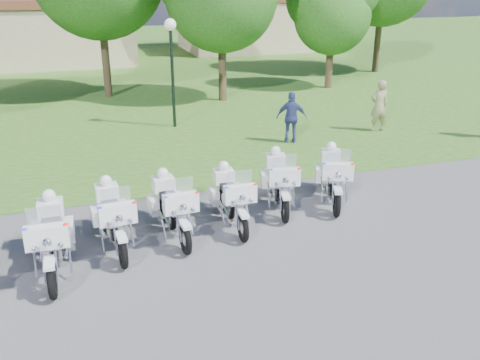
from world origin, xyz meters
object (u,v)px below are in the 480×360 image
object	(u,v)px
motorcycle_3	(172,206)
motorcycle_4	(231,197)
lamp_post	(171,46)
bystander_c	(292,118)
motorcycle_6	(333,175)
motorcycle_5	(279,180)
motorcycle_1	(51,237)
motorcycle_2	(113,216)
bystander_a	(379,106)

from	to	relation	value
motorcycle_3	motorcycle_4	xyz separation A→B (m)	(1.46, 0.14, -0.02)
lamp_post	bystander_c	world-z (taller)	lamp_post
motorcycle_4	motorcycle_6	distance (m)	2.98
motorcycle_5	lamp_post	world-z (taller)	lamp_post
motorcycle_5	lamp_post	bearing A→B (deg)	-69.00
motorcycle_3	motorcycle_4	bearing A→B (deg)	-178.48
motorcycle_1	lamp_post	bearing A→B (deg)	-113.26
bystander_c	motorcycle_6	bearing A→B (deg)	101.12
motorcycle_2	motorcycle_4	distance (m)	2.81
motorcycle_1	motorcycle_2	xyz separation A→B (m)	(1.28, 0.66, -0.03)
bystander_c	lamp_post	bearing A→B (deg)	-21.02
motorcycle_3	lamp_post	distance (m)	9.46
motorcycle_5	lamp_post	distance (m)	8.62
motorcycle_2	lamp_post	xyz separation A→B (m)	(3.16, 9.12, 2.39)
motorcycle_5	bystander_a	world-z (taller)	bystander_a
motorcycle_1	motorcycle_5	xyz separation A→B (m)	(5.54, 1.58, -0.04)
motorcycle_6	bystander_c	distance (m)	5.15
motorcycle_1	motorcycle_3	xyz separation A→B (m)	(2.61, 0.82, -0.04)
motorcycle_1	lamp_post	size ratio (longest dim) A/B	0.64
motorcycle_3	motorcycle_4	world-z (taller)	motorcycle_3
bystander_a	bystander_c	size ratio (longest dim) A/B	1.07
motorcycle_4	motorcycle_5	bearing A→B (deg)	-155.04
motorcycle_3	motorcycle_6	xyz separation A→B (m)	(4.40, 0.64, 0.01)
motorcycle_4	bystander_a	world-z (taller)	bystander_a
motorcycle_3	motorcycle_2	bearing A→B (deg)	2.84
motorcycle_1	motorcycle_5	distance (m)	5.76
motorcycle_6	bystander_a	size ratio (longest dim) A/B	1.23
motorcycle_2	lamp_post	world-z (taller)	lamp_post
motorcycle_3	bystander_c	bearing A→B (deg)	-137.14
motorcycle_4	lamp_post	size ratio (longest dim) A/B	0.59
motorcycle_5	lamp_post	xyz separation A→B (m)	(-1.10, 8.21, 2.40)
motorcycle_6	motorcycle_2	bearing A→B (deg)	28.87
motorcycle_4	bystander_c	xyz separation A→B (m)	(3.89, 5.56, 0.23)
motorcycle_2	motorcycle_4	world-z (taller)	motorcycle_2
motorcycle_4	bystander_a	size ratio (longest dim) A/B	1.24
motorcycle_2	motorcycle_6	xyz separation A→B (m)	(5.73, 0.80, -0.00)
motorcycle_3	motorcycle_5	xyz separation A→B (m)	(2.92, 0.76, -0.00)
bystander_c	motorcycle_2	bearing A→B (deg)	63.00
motorcycle_1	motorcycle_2	bearing A→B (deg)	-151.47
motorcycle_3	bystander_c	size ratio (longest dim) A/B	1.37
motorcycle_3	bystander_a	size ratio (longest dim) A/B	1.27
motorcycle_2	motorcycle_3	bearing A→B (deg)	-176.67
motorcycle_1	bystander_c	xyz separation A→B (m)	(7.96, 6.52, 0.17)
motorcycle_4	motorcycle_6	bearing A→B (deg)	-168.11
motorcycle_2	motorcycle_5	bearing A→B (deg)	-171.33
motorcycle_1	motorcycle_3	world-z (taller)	motorcycle_1
motorcycle_5	motorcycle_6	distance (m)	1.48
motorcycle_2	motorcycle_3	distance (m)	1.34
motorcycle_1	motorcycle_3	size ratio (longest dim) A/B	1.05
motorcycle_1	motorcycle_4	world-z (taller)	motorcycle_1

